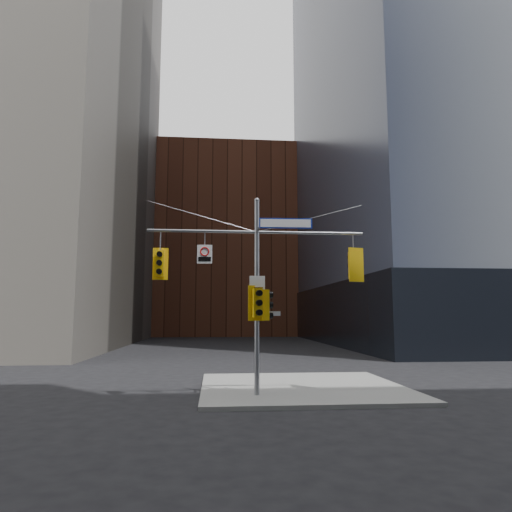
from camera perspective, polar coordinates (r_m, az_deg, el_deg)
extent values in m
plane|color=black|center=(14.92, 0.86, -18.80)|extent=(160.00, 160.00, 0.00)
cube|color=gray|center=(19.09, 5.78, -16.02)|extent=(8.00, 8.00, 0.15)
cube|color=black|center=(55.11, 27.46, -6.51)|extent=(36.40, 36.40, 6.00)
cube|color=brown|center=(73.40, -3.87, 1.28)|extent=(26.00, 20.00, 28.00)
cylinder|color=gray|center=(16.63, 0.12, -5.15)|extent=(0.18, 0.18, 7.20)
sphere|color=gray|center=(17.15, 0.11, 6.95)|extent=(0.20, 0.20, 0.20)
cylinder|color=gray|center=(16.83, -6.69, 3.10)|extent=(4.00, 0.11, 0.11)
cylinder|color=gray|center=(17.19, 6.78, 2.88)|extent=(4.00, 0.11, 0.11)
cylinder|color=gray|center=(16.55, 0.22, 3.23)|extent=(0.10, 0.70, 0.10)
cylinder|color=gray|center=(16.94, -6.67, 4.93)|extent=(4.00, 0.02, 1.12)
cylinder|color=gray|center=(17.29, 6.75, 4.67)|extent=(4.00, 0.02, 1.12)
cube|color=yellow|center=(16.77, -11.93, -0.90)|extent=(0.30, 0.22, 0.94)
cube|color=yellow|center=(16.93, -11.87, -0.96)|extent=(0.55, 0.04, 1.16)
cylinder|color=black|center=(16.63, -11.97, 0.24)|extent=(0.20, 0.14, 0.20)
cylinder|color=black|center=(16.70, -11.94, 0.21)|extent=(0.17, 0.02, 0.17)
cylinder|color=black|center=(16.59, -12.00, -0.83)|extent=(0.20, 0.14, 0.20)
cylinder|color=black|center=(16.66, -11.97, -0.86)|extent=(0.17, 0.02, 0.17)
cylinder|color=black|center=(16.56, -12.03, -1.91)|extent=(0.20, 0.14, 0.20)
cylinder|color=black|center=(16.63, -12.00, -1.93)|extent=(0.17, 0.02, 0.17)
cube|color=yellow|center=(17.43, 12.12, -1.14)|extent=(0.38, 0.31, 1.03)
cube|color=yellow|center=(17.28, 12.42, -1.07)|extent=(0.60, 0.18, 1.27)
cylinder|color=black|center=(17.63, 11.76, -0.10)|extent=(0.25, 0.20, 0.22)
cylinder|color=black|center=(17.57, 11.89, -0.07)|extent=(0.19, 0.06, 0.19)
cylinder|color=black|center=(17.59, 11.79, -1.20)|extent=(0.25, 0.20, 0.22)
cylinder|color=black|center=(17.53, 11.92, -1.18)|extent=(0.19, 0.06, 0.19)
cylinder|color=black|center=(17.56, 11.82, -2.31)|extent=(0.25, 0.20, 0.22)
cylinder|color=#0CE559|center=(17.49, 11.95, -2.29)|extent=(0.19, 0.06, 0.19)
cube|color=yellow|center=(16.65, 1.08, -6.14)|extent=(0.33, 0.41, 1.11)
cylinder|color=black|center=(16.73, 1.77, -4.88)|extent=(0.22, 0.26, 0.23)
cylinder|color=black|center=(16.70, 1.49, -4.87)|extent=(0.06, 0.20, 0.20)
cylinder|color=black|center=(16.72, 1.77, -6.15)|extent=(0.22, 0.26, 0.23)
cylinder|color=black|center=(16.69, 1.50, -6.15)|extent=(0.06, 0.20, 0.20)
cylinder|color=black|center=(16.71, 1.78, -7.42)|extent=(0.22, 0.26, 0.23)
cylinder|color=black|center=(16.68, 1.50, -7.42)|extent=(0.06, 0.20, 0.20)
cube|color=yellow|center=(16.34, 0.21, -5.89)|extent=(0.37, 0.30, 1.02)
cube|color=yellow|center=(16.51, 0.03, -5.90)|extent=(0.60, 0.16, 1.27)
cylinder|color=black|center=(16.17, 0.41, -4.66)|extent=(0.24, 0.20, 0.21)
cylinder|color=black|center=(16.24, 0.33, -4.67)|extent=(0.19, 0.06, 0.19)
cylinder|color=black|center=(16.15, 0.41, -5.87)|extent=(0.24, 0.20, 0.21)
cylinder|color=black|center=(16.23, 0.33, -5.88)|extent=(0.19, 0.06, 0.19)
cylinder|color=black|center=(16.15, 0.41, -7.08)|extent=(0.24, 0.20, 0.21)
cylinder|color=black|center=(16.22, 0.33, -7.08)|extent=(0.19, 0.06, 0.19)
cube|color=navy|center=(17.09, 3.71, 4.10)|extent=(2.01, 0.12, 0.39)
cube|color=silver|center=(17.06, 3.72, 4.11)|extent=(1.89, 0.08, 0.30)
cube|color=silver|center=(16.68, -6.43, 0.23)|extent=(0.55, 0.07, 0.68)
torus|color=#B20A0A|center=(16.67, -6.43, 0.55)|extent=(0.34, 0.07, 0.34)
cube|color=black|center=(16.63, -6.45, -0.38)|extent=(0.46, 0.04, 0.16)
cube|color=silver|center=(16.53, 0.15, -3.77)|extent=(0.56, 0.04, 0.73)
cube|color=#D88C00|center=(16.50, 0.16, -4.48)|extent=(0.41, 0.02, 0.33)
cube|color=silver|center=(16.66, 1.67, -7.20)|extent=(0.83, 0.15, 0.17)
cube|color=#145926|center=(17.06, -0.02, -7.63)|extent=(0.13, 0.80, 0.16)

